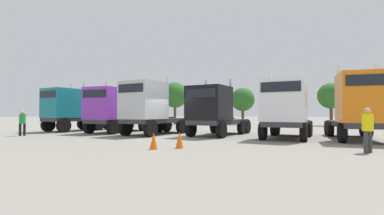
% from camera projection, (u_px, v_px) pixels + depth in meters
% --- Properties ---
extents(ground, '(200.00, 200.00, 0.00)m').
position_uv_depth(ground, '(175.00, 137.00, 17.59)').
color(ground, gray).
extents(semi_truck_teal, '(3.49, 6.10, 4.18)m').
position_uv_depth(semi_truck_teal, '(68.00, 109.00, 23.26)').
color(semi_truck_teal, '#333338').
rests_on(semi_truck_teal, ground).
extents(semi_truck_purple, '(2.62, 6.41, 4.09)m').
position_uv_depth(semi_truck_purple, '(111.00, 110.00, 21.43)').
color(semi_truck_purple, '#333338').
rests_on(semi_truck_purple, ground).
extents(semi_truck_silver, '(3.40, 6.38, 4.30)m').
position_uv_depth(semi_truck_silver, '(149.00, 107.00, 19.25)').
color(semi_truck_silver, '#333338').
rests_on(semi_truck_silver, ground).
extents(semi_truck_black, '(3.36, 6.27, 3.92)m').
position_uv_depth(semi_truck_black, '(214.00, 110.00, 18.50)').
color(semi_truck_black, '#333338').
rests_on(semi_truck_black, ground).
extents(semi_truck_white, '(3.03, 6.03, 4.11)m').
position_uv_depth(semi_truck_white, '(285.00, 109.00, 16.26)').
color(semi_truck_white, '#333338').
rests_on(semi_truck_white, ground).
extents(semi_truck_orange, '(2.88, 6.50, 4.32)m').
position_uv_depth(semi_truck_orange, '(360.00, 107.00, 15.06)').
color(semi_truck_orange, '#333338').
rests_on(semi_truck_orange, ground).
extents(visitor_in_hivis, '(0.56, 0.56, 1.77)m').
position_uv_depth(visitor_in_hivis, '(368.00, 127.00, 10.72)').
color(visitor_in_hivis, '#363636').
rests_on(visitor_in_hivis, ground).
extents(visitor_with_camera, '(0.47, 0.47, 1.73)m').
position_uv_depth(visitor_with_camera, '(22.00, 121.00, 18.69)').
color(visitor_with_camera, black).
rests_on(visitor_with_camera, ground).
extents(traffic_cone_near, '(0.36, 0.36, 0.75)m').
position_uv_depth(traffic_cone_near, '(180.00, 140.00, 12.09)').
color(traffic_cone_near, '#F2590C').
rests_on(traffic_cone_near, ground).
extents(traffic_cone_mid, '(0.36, 0.36, 0.73)m').
position_uv_depth(traffic_cone_mid, '(154.00, 141.00, 11.78)').
color(traffic_cone_mid, '#F2590C').
rests_on(traffic_cone_mid, ground).
extents(oak_far_left, '(3.63, 3.63, 5.92)m').
position_uv_depth(oak_far_left, '(175.00, 95.00, 38.70)').
color(oak_far_left, '#4C3823').
rests_on(oak_far_left, ground).
extents(oak_far_centre, '(3.18, 3.18, 4.98)m').
position_uv_depth(oak_far_centre, '(243.00, 100.00, 36.92)').
color(oak_far_centre, '#4C3823').
rests_on(oak_far_centre, ground).
extents(oak_far_right, '(3.16, 3.16, 5.25)m').
position_uv_depth(oak_far_right, '(331.00, 96.00, 33.34)').
color(oak_far_right, '#4C3823').
rests_on(oak_far_right, ground).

